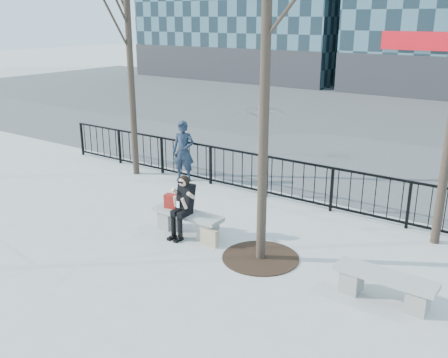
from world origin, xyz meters
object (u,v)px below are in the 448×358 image
Objects in this scene: bench_main at (187,220)px; bench_second at (384,284)px; seated_woman at (182,207)px; standing_man at (183,151)px.

bench_second is (4.34, -0.24, -0.00)m from bench_main.
seated_woman is 3.82m from standing_man.
seated_woman is at bearing -90.00° from bench_main.
seated_woman reaches higher than bench_second.
bench_second is at bearing -1.10° from seated_woman.
seated_woman is (-4.34, 0.08, 0.37)m from bench_second.
standing_man reaches higher than bench_main.
bench_main is 3.73m from standing_man.
bench_main is at bearing 90.00° from seated_woman.
bench_main is 4.35m from bench_second.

